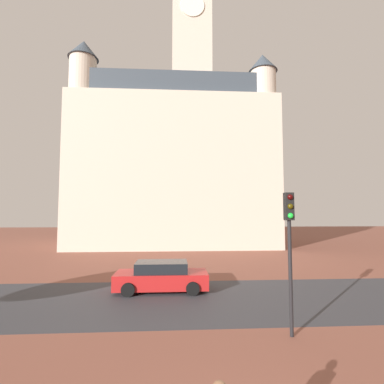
{
  "coord_description": "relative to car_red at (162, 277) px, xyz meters",
  "views": [
    {
      "loc": [
        -0.98,
        -3.45,
        3.93
      ],
      "look_at": [
        -0.12,
        10.87,
        4.95
      ],
      "focal_mm": 26.17,
      "sensor_mm": 36.0,
      "label": 1
    }
  ],
  "objects": [
    {
      "name": "ground_plane",
      "position": [
        1.64,
        -0.87,
        -0.69
      ],
      "size": [
        120.0,
        120.0,
        0.0
      ],
      "primitive_type": "plane",
      "color": "brown"
    },
    {
      "name": "street_asphalt_strip",
      "position": [
        1.64,
        -1.45,
        -0.69
      ],
      "size": [
        120.0,
        6.57,
        0.0
      ],
      "primitive_type": "cube",
      "color": "#38383D",
      "rests_on": "ground_plane"
    },
    {
      "name": "landmark_building",
      "position": [
        0.8,
        19.93,
        9.8
      ],
      "size": [
        22.9,
        12.71,
        36.46
      ],
      "color": "beige",
      "rests_on": "ground_plane"
    },
    {
      "name": "car_red",
      "position": [
        0.0,
        0.0,
        0.0
      ],
      "size": [
        4.57,
        2.01,
        1.44
      ],
      "color": "red",
      "rests_on": "ground_plane"
    },
    {
      "name": "traffic_light_pole",
      "position": [
        4.37,
        -5.42,
        2.5
      ],
      "size": [
        0.28,
        0.34,
        4.56
      ],
      "color": "black",
      "rests_on": "ground_plane"
    }
  ]
}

